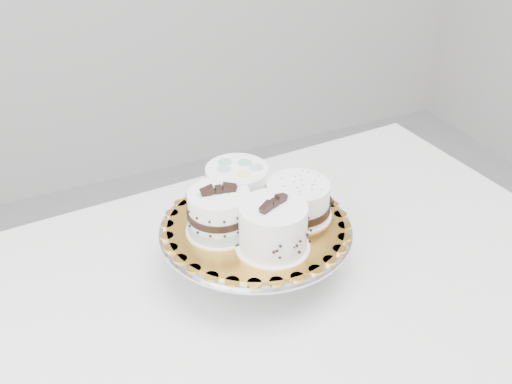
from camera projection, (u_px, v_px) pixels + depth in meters
name	position (u px, v px, depth m)	size (l,w,h in m)	color
table	(282.00, 312.00, 1.17)	(1.17, 0.82, 0.75)	white
cake_stand	(256.00, 240.00, 1.11)	(0.33, 0.33, 0.09)	gray
cake_board	(256.00, 225.00, 1.09)	(0.30, 0.30, 0.00)	gold
cake_swirl	(273.00, 228.00, 1.02)	(0.14, 0.14, 0.10)	white
cake_banded	(219.00, 213.00, 1.06)	(0.12, 0.12, 0.09)	white
cake_dots	(237.00, 187.00, 1.12)	(0.14, 0.14, 0.08)	white
cake_ribbon	(298.00, 200.00, 1.10)	(0.13, 0.12, 0.07)	white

